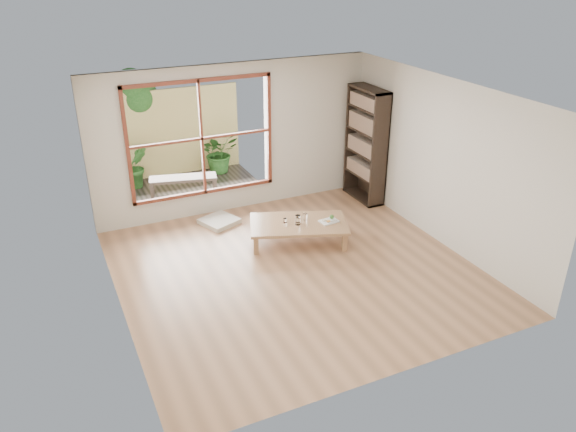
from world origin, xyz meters
The scene contains 15 objects.
ground centered at (0.00, 0.00, 0.00)m, with size 5.00×5.00×0.00m, color tan.
low_table centered at (0.43, 0.78, 0.30)m, with size 1.74×1.35×0.34m.
floor_cushion centered at (-0.52, 1.95, 0.04)m, with size 0.55×0.55×0.08m, color beige.
bookshelf centered at (2.31, 1.86, 1.05)m, with size 0.33×0.94×2.09m, color black.
glass_tall centered at (0.39, 0.73, 0.41)m, with size 0.09×0.09×0.16m, color silver.
glass_mid centered at (0.56, 0.83, 0.39)m, with size 0.08×0.08×0.11m, color silver.
glass_short centered at (0.43, 0.83, 0.38)m, with size 0.06×0.06×0.08m, color silver.
glass_small centered at (0.24, 0.88, 0.37)m, with size 0.06×0.06×0.07m, color silver.
food_tray centered at (0.90, 0.62, 0.36)m, with size 0.31×0.23×0.09m.
deck centered at (-0.60, 3.56, 0.00)m, with size 2.80×2.00×0.05m, color #3C322B.
garden_bench centered at (-0.77, 3.29, 0.36)m, with size 1.29×0.64×0.39m.
bamboo_fence centered at (-0.60, 4.56, 0.90)m, with size 2.80×0.06×1.80m, color #D8C36E.
shrub_right centered at (0.28, 4.26, 0.45)m, with size 0.77×0.67×0.85m, color #2F5E22.
shrub_left centered at (-1.46, 4.14, 0.46)m, with size 0.47×0.38×0.86m, color #2F5E22.
garden_tree centered at (-1.28, 4.86, 1.63)m, with size 1.04×0.85×2.22m.
Camera 1 is at (-3.10, -6.42, 4.28)m, focal length 35.00 mm.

